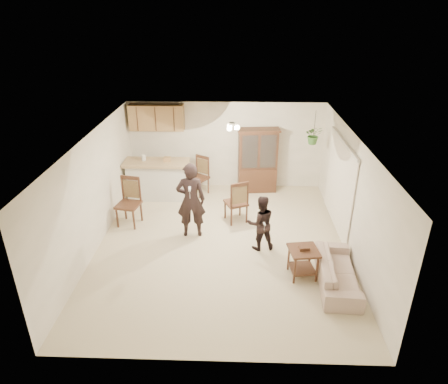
{
  "coord_description": "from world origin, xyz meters",
  "views": [
    {
      "loc": [
        0.32,
        -7.63,
        4.94
      ],
      "look_at": [
        0.04,
        0.4,
        1.13
      ],
      "focal_mm": 32.0,
      "sensor_mm": 36.0,
      "label": 1
    }
  ],
  "objects_px": {
    "adult": "(191,200)",
    "chair_hutch_right": "(236,209)",
    "chair_hutch_left": "(198,184)",
    "sofa": "(338,267)",
    "child": "(261,221)",
    "china_hutch": "(258,161)",
    "chair_bar": "(129,212)",
    "side_table": "(303,262)"
  },
  "relations": [
    {
      "from": "adult",
      "to": "chair_hutch_right",
      "type": "height_order",
      "value": "adult"
    },
    {
      "from": "china_hutch",
      "to": "side_table",
      "type": "bearing_deg",
      "value": -85.1
    },
    {
      "from": "chair_hutch_left",
      "to": "chair_bar",
      "type": "bearing_deg",
      "value": -98.1
    },
    {
      "from": "adult",
      "to": "side_table",
      "type": "height_order",
      "value": "adult"
    },
    {
      "from": "sofa",
      "to": "chair_hutch_right",
      "type": "relative_size",
      "value": 1.68
    },
    {
      "from": "china_hutch",
      "to": "side_table",
      "type": "distance_m",
      "value": 4.12
    },
    {
      "from": "chair_hutch_right",
      "to": "chair_hutch_left",
      "type": "bearing_deg",
      "value": -78.43
    },
    {
      "from": "china_hutch",
      "to": "side_table",
      "type": "xyz_separation_m",
      "value": [
        0.74,
        -4.01,
        -0.59
      ]
    },
    {
      "from": "sofa",
      "to": "chair_hutch_left",
      "type": "distance_m",
      "value": 4.96
    },
    {
      "from": "chair_hutch_right",
      "to": "child",
      "type": "bearing_deg",
      "value": 90.22
    },
    {
      "from": "adult",
      "to": "chair_hutch_left",
      "type": "height_order",
      "value": "adult"
    },
    {
      "from": "chair_bar",
      "to": "child",
      "type": "bearing_deg",
      "value": -5.52
    },
    {
      "from": "child",
      "to": "chair_bar",
      "type": "relative_size",
      "value": 1.14
    },
    {
      "from": "chair_bar",
      "to": "chair_hutch_left",
      "type": "distance_m",
      "value": 2.35
    },
    {
      "from": "adult",
      "to": "chair_hutch_left",
      "type": "distance_m",
      "value": 2.3
    },
    {
      "from": "adult",
      "to": "side_table",
      "type": "relative_size",
      "value": 2.66
    },
    {
      "from": "sofa",
      "to": "chair_hutch_left",
      "type": "height_order",
      "value": "chair_hutch_left"
    },
    {
      "from": "sofa",
      "to": "china_hutch",
      "type": "distance_m",
      "value": 4.47
    },
    {
      "from": "chair_hutch_right",
      "to": "side_table",
      "type": "bearing_deg",
      "value": 97.6
    },
    {
      "from": "side_table",
      "to": "chair_hutch_right",
      "type": "xyz_separation_m",
      "value": [
        -1.34,
        2.19,
        -0.0
      ]
    },
    {
      "from": "sofa",
      "to": "chair_bar",
      "type": "relative_size",
      "value": 1.58
    },
    {
      "from": "sofa",
      "to": "chair_hutch_right",
      "type": "height_order",
      "value": "chair_hutch_right"
    },
    {
      "from": "child",
      "to": "china_hutch",
      "type": "height_order",
      "value": "china_hutch"
    },
    {
      "from": "sofa",
      "to": "adult",
      "type": "distance_m",
      "value": 3.49
    },
    {
      "from": "sofa",
      "to": "chair_hutch_left",
      "type": "bearing_deg",
      "value": 41.85
    },
    {
      "from": "sofa",
      "to": "chair_hutch_left",
      "type": "relative_size",
      "value": 1.72
    },
    {
      "from": "china_hutch",
      "to": "sofa",
      "type": "bearing_deg",
      "value": -77.43
    },
    {
      "from": "sofa",
      "to": "child",
      "type": "height_order",
      "value": "child"
    },
    {
      "from": "china_hutch",
      "to": "child",
      "type": "bearing_deg",
      "value": -96.52
    },
    {
      "from": "chair_bar",
      "to": "chair_hutch_left",
      "type": "height_order",
      "value": "chair_bar"
    },
    {
      "from": "sofa",
      "to": "chair_hutch_right",
      "type": "xyz_separation_m",
      "value": [
        -1.98,
        2.41,
        -0.05
      ]
    },
    {
      "from": "sofa",
      "to": "side_table",
      "type": "bearing_deg",
      "value": 75.69
    },
    {
      "from": "child",
      "to": "chair_hutch_left",
      "type": "height_order",
      "value": "child"
    },
    {
      "from": "adult",
      "to": "china_hutch",
      "type": "distance_m",
      "value": 3.0
    },
    {
      "from": "china_hutch",
      "to": "side_table",
      "type": "relative_size",
      "value": 2.72
    },
    {
      "from": "adult",
      "to": "chair_bar",
      "type": "bearing_deg",
      "value": -20.76
    },
    {
      "from": "chair_bar",
      "to": "chair_hutch_left",
      "type": "bearing_deg",
      "value": 60.67
    },
    {
      "from": "adult",
      "to": "chair_bar",
      "type": "distance_m",
      "value": 1.74
    },
    {
      "from": "adult",
      "to": "chair_hutch_left",
      "type": "bearing_deg",
      "value": -93.75
    },
    {
      "from": "china_hutch",
      "to": "chair_hutch_left",
      "type": "xyz_separation_m",
      "value": [
        -1.66,
        -0.3,
        -0.6
      ]
    },
    {
      "from": "sofa",
      "to": "chair_hutch_right",
      "type": "bearing_deg",
      "value": 43.39
    },
    {
      "from": "china_hutch",
      "to": "chair_bar",
      "type": "relative_size",
      "value": 1.55
    }
  ]
}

